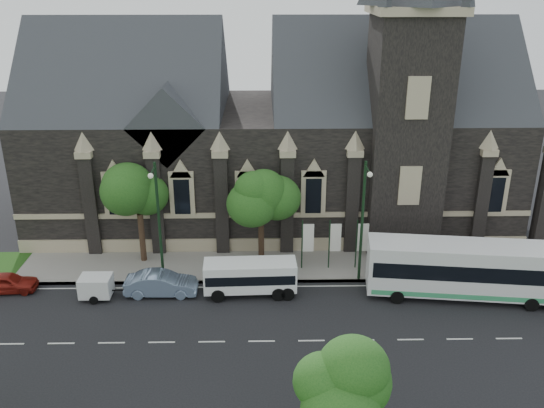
{
  "coord_description": "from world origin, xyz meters",
  "views": [
    {
      "loc": [
        3.09,
        -29.08,
        20.55
      ],
      "look_at": [
        3.73,
        6.0,
        6.49
      ],
      "focal_mm": 38.06,
      "sensor_mm": 36.0,
      "label": 1
    }
  ],
  "objects_px": {
    "car_far_red": "(7,283)",
    "banner_flag_left": "(306,241)",
    "tree_park_east": "(336,380)",
    "banner_flag_center": "(333,240)",
    "tree_walk_right": "(264,189)",
    "tree_walk_left": "(141,191)",
    "tour_coach": "(468,269)",
    "sedan": "(161,284)",
    "shuttle_bus": "(251,275)",
    "street_lamp_near": "(363,216)",
    "banner_flag_right": "(360,240)",
    "box_trailer": "(96,286)",
    "street_lamp_mid": "(158,218)"
  },
  "relations": [
    {
      "from": "banner_flag_center",
      "to": "shuttle_bus",
      "type": "distance_m",
      "value": 6.99
    },
    {
      "from": "banner_flag_left",
      "to": "sedan",
      "type": "bearing_deg",
      "value": -161.62
    },
    {
      "from": "street_lamp_mid",
      "to": "sedan",
      "type": "height_order",
      "value": "street_lamp_mid"
    },
    {
      "from": "street_lamp_near",
      "to": "shuttle_bus",
      "type": "distance_m",
      "value": 8.71
    },
    {
      "from": "tree_walk_right",
      "to": "street_lamp_near",
      "type": "xyz_separation_m",
      "value": [
        6.79,
        -3.62,
        -0.71
      ]
    },
    {
      "from": "banner_flag_left",
      "to": "car_far_red",
      "type": "xyz_separation_m",
      "value": [
        -20.89,
        -2.8,
        -1.69
      ]
    },
    {
      "from": "tree_park_east",
      "to": "box_trailer",
      "type": "height_order",
      "value": "tree_park_east"
    },
    {
      "from": "tree_walk_left",
      "to": "shuttle_bus",
      "type": "height_order",
      "value": "tree_walk_left"
    },
    {
      "from": "street_lamp_near",
      "to": "car_far_red",
      "type": "bearing_deg",
      "value": -177.92
    },
    {
      "from": "banner_flag_center",
      "to": "tour_coach",
      "type": "xyz_separation_m",
      "value": [
        8.59,
        -4.06,
        -0.28
      ]
    },
    {
      "from": "tree_walk_right",
      "to": "sedan",
      "type": "height_order",
      "value": "tree_walk_right"
    },
    {
      "from": "tree_walk_right",
      "to": "street_lamp_near",
      "type": "relative_size",
      "value": 0.87
    },
    {
      "from": "street_lamp_mid",
      "to": "sedan",
      "type": "xyz_separation_m",
      "value": [
        0.13,
        -1.47,
        -4.3
      ]
    },
    {
      "from": "street_lamp_mid",
      "to": "banner_flag_center",
      "type": "height_order",
      "value": "street_lamp_mid"
    },
    {
      "from": "tree_park_east",
      "to": "tour_coach",
      "type": "relative_size",
      "value": 0.46
    },
    {
      "from": "street_lamp_near",
      "to": "tree_walk_right",
      "type": "bearing_deg",
      "value": 151.94
    },
    {
      "from": "sedan",
      "to": "street_lamp_mid",
      "type": "bearing_deg",
      "value": 5.51
    },
    {
      "from": "box_trailer",
      "to": "sedan",
      "type": "bearing_deg",
      "value": 6.01
    },
    {
      "from": "tree_walk_right",
      "to": "banner_flag_left",
      "type": "relative_size",
      "value": 1.95
    },
    {
      "from": "banner_flag_center",
      "to": "car_far_red",
      "type": "relative_size",
      "value": 0.99
    },
    {
      "from": "street_lamp_mid",
      "to": "tour_coach",
      "type": "height_order",
      "value": "street_lamp_mid"
    },
    {
      "from": "tree_walk_right",
      "to": "banner_flag_left",
      "type": "xyz_separation_m",
      "value": [
        3.08,
        -1.71,
        -3.43
      ]
    },
    {
      "from": "tree_park_east",
      "to": "banner_flag_right",
      "type": "bearing_deg",
      "value": 77.35
    },
    {
      "from": "box_trailer",
      "to": "banner_flag_left",
      "type": "bearing_deg",
      "value": 15.14
    },
    {
      "from": "banner_flag_right",
      "to": "shuttle_bus",
      "type": "bearing_deg",
      "value": -156.97
    },
    {
      "from": "box_trailer",
      "to": "tour_coach",
      "type": "bearing_deg",
      "value": -0.15
    },
    {
      "from": "street_lamp_near",
      "to": "sedan",
      "type": "height_order",
      "value": "street_lamp_near"
    },
    {
      "from": "tree_walk_right",
      "to": "tree_walk_left",
      "type": "height_order",
      "value": "tree_walk_right"
    },
    {
      "from": "banner_flag_center",
      "to": "box_trailer",
      "type": "relative_size",
      "value": 1.32
    },
    {
      "from": "tree_park_east",
      "to": "street_lamp_near",
      "type": "distance_m",
      "value": 16.86
    },
    {
      "from": "box_trailer",
      "to": "sedan",
      "type": "relative_size",
      "value": 0.62
    },
    {
      "from": "tree_park_east",
      "to": "tree_walk_left",
      "type": "relative_size",
      "value": 0.82
    },
    {
      "from": "street_lamp_mid",
      "to": "banner_flag_right",
      "type": "relative_size",
      "value": 2.25
    },
    {
      "from": "tree_park_east",
      "to": "street_lamp_near",
      "type": "xyz_separation_m",
      "value": [
        3.82,
        16.42,
        0.49
      ]
    },
    {
      "from": "street_lamp_mid",
      "to": "tour_coach",
      "type": "xyz_separation_m",
      "value": [
        20.88,
        -2.15,
        -3.01
      ]
    },
    {
      "from": "street_lamp_mid",
      "to": "shuttle_bus",
      "type": "height_order",
      "value": "street_lamp_mid"
    },
    {
      "from": "tour_coach",
      "to": "box_trailer",
      "type": "bearing_deg",
      "value": -173.45
    },
    {
      "from": "tree_walk_right",
      "to": "banner_flag_center",
      "type": "distance_m",
      "value": 6.36
    },
    {
      "from": "tree_walk_left",
      "to": "sedan",
      "type": "height_order",
      "value": "tree_walk_left"
    },
    {
      "from": "street_lamp_mid",
      "to": "tour_coach",
      "type": "bearing_deg",
      "value": -5.88
    },
    {
      "from": "box_trailer",
      "to": "car_far_red",
      "type": "relative_size",
      "value": 0.75
    },
    {
      "from": "street_lamp_mid",
      "to": "box_trailer",
      "type": "height_order",
      "value": "street_lamp_mid"
    },
    {
      "from": "street_lamp_mid",
      "to": "box_trailer",
      "type": "xyz_separation_m",
      "value": [
        -4.19,
        -1.89,
        -4.19
      ]
    },
    {
      "from": "car_far_red",
      "to": "banner_flag_left",
      "type": "bearing_deg",
      "value": -85.9
    },
    {
      "from": "banner_flag_center",
      "to": "tour_coach",
      "type": "relative_size",
      "value": 0.3
    },
    {
      "from": "box_trailer",
      "to": "shuttle_bus",
      "type": "bearing_deg",
      "value": 2.56
    },
    {
      "from": "tree_park_east",
      "to": "banner_flag_center",
      "type": "distance_m",
      "value": 18.58
    },
    {
      "from": "tree_walk_right",
      "to": "box_trailer",
      "type": "bearing_deg",
      "value": -154.23
    },
    {
      "from": "street_lamp_mid",
      "to": "box_trailer",
      "type": "distance_m",
      "value": 6.22
    },
    {
      "from": "tree_walk_right",
      "to": "street_lamp_near",
      "type": "height_order",
      "value": "street_lamp_near"
    }
  ]
}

